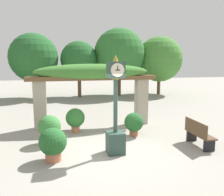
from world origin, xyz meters
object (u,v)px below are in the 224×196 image
Objects in this scene: potted_plant_near_left at (53,143)px; potted_plant_far_right at (75,119)px; potted_plant_far_left at (134,123)px; pedestal_clock at (115,114)px; park_bench at (199,134)px; potted_plant_near_right at (50,128)px.

potted_plant_near_left is 2.77m from potted_plant_far_right.
potted_plant_near_left reaches higher than potted_plant_far_left.
pedestal_clock is 2.04m from potted_plant_near_left.
park_bench is (3.98, -2.46, -0.15)m from potted_plant_far_right.
pedestal_clock is 3.11× the size of potted_plant_near_left.
pedestal_clock is 3.02m from park_bench.
potted_plant_near_right is at bearing 148.04° from pedestal_clock.
potted_plant_near_left is 0.99× the size of potted_plant_far_right.
potted_plant_near_right is 1.52m from potted_plant_far_right.
potted_plant_near_left is at bearing -107.00° from potted_plant_far_right.
potted_plant_near_left is at bearing 92.18° from park_bench.
pedestal_clock is 3.36× the size of potted_plant_far_left.
pedestal_clock is 3.08× the size of potted_plant_far_right.
potted_plant_far_right is at bearing 156.85° from potted_plant_far_left.
pedestal_clock reaches higher than potted_plant_near_right.
potted_plant_far_right is (0.81, 2.64, 0.04)m from potted_plant_near_left.
potted_plant_near_right is 0.79× the size of park_bench.
potted_plant_far_right reaches higher than potted_plant_near_left.
pedestal_clock reaches higher than potted_plant_far_right.
pedestal_clock is at bearing -66.06° from potted_plant_far_right.
potted_plant_near_left is 1.08× the size of potted_plant_far_left.
potted_plant_far_left is 2.36m from potted_plant_far_right.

